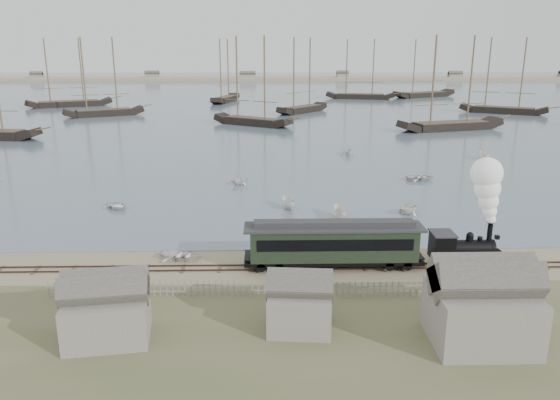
{
  "coord_description": "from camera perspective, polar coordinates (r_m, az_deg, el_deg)",
  "views": [
    {
      "loc": [
        -0.02,
        -43.77,
        17.71
      ],
      "look_at": [
        1.18,
        6.3,
        3.5
      ],
      "focal_mm": 35.0,
      "sensor_mm": 36.0,
      "label": 1
    }
  ],
  "objects": [
    {
      "name": "schooner_9",
      "position": [
        203.66,
        14.99,
        13.17
      ],
      "size": [
        24.88,
        16.34,
        20.0
      ],
      "primitive_type": null,
      "rotation": [
        0.0,
        0.0,
        0.47
      ],
      "color": "black",
      "rests_on": "harbor_water"
    },
    {
      "name": "passenger_coach",
      "position": [
        44.87,
        5.61,
        -4.42
      ],
      "size": [
        14.55,
        2.81,
        3.53
      ],
      "color": "black",
      "rests_on": "ground"
    },
    {
      "name": "rowboat_3",
      "position": [
        76.58,
        14.43,
        2.31
      ],
      "size": [
        3.06,
        4.07,
        0.8
      ],
      "primitive_type": "imported",
      "rotation": [
        0.0,
        0.0,
        1.65
      ],
      "color": "silver",
      "rests_on": "harbor_water"
    },
    {
      "name": "rowboat_7",
      "position": [
        91.96,
        7.15,
        5.15
      ],
      "size": [
        3.45,
        3.13,
        1.57
      ],
      "primitive_type": "imported",
      "rotation": [
        0.0,
        0.0,
        6.07
      ],
      "color": "silver",
      "rests_on": "harbor_water"
    },
    {
      "name": "far_spit",
      "position": [
        294.3,
        -1.4,
        12.38
      ],
      "size": [
        500.0,
        20.0,
        1.8
      ],
      "primitive_type": "cube",
      "color": "tan",
      "rests_on": "ground"
    },
    {
      "name": "shed_left",
      "position": [
        36.88,
        -17.4,
        -13.66
      ],
      "size": [
        5.0,
        4.0,
        4.1
      ],
      "primitive_type": null,
      "color": "gray",
      "rests_on": "ground"
    },
    {
      "name": "rowboat_1",
      "position": [
        71.9,
        -4.25,
        2.16
      ],
      "size": [
        3.45,
        3.53,
        1.41
      ],
      "primitive_type": "imported",
      "rotation": [
        0.0,
        0.0,
        2.21
      ],
      "color": "silver",
      "rests_on": "harbor_water"
    },
    {
      "name": "rail_track",
      "position": [
        45.35,
        -1.25,
        -7.09
      ],
      "size": [
        120.0,
        1.8,
        0.16
      ],
      "color": "#3D2821",
      "rests_on": "ground"
    },
    {
      "name": "rowboat_5",
      "position": [
        93.86,
        20.53,
        4.37
      ],
      "size": [
        3.27,
        1.53,
        1.22
      ],
      "primitive_type": "imported",
      "rotation": [
        0.0,
        0.0,
        3.03
      ],
      "color": "silver",
      "rests_on": "harbor_water"
    },
    {
      "name": "picket_fence_east",
      "position": [
        42.26,
        16.23,
        -9.61
      ],
      "size": [
        15.0,
        0.1,
        1.2
      ],
      "primitive_type": null,
      "color": "gray",
      "rests_on": "ground"
    },
    {
      "name": "schooner_7",
      "position": [
        180.15,
        -5.8,
        13.33
      ],
      "size": [
        9.07,
        19.15,
        20.0
      ],
      "primitive_type": null,
      "rotation": [
        0.0,
        0.0,
        1.3
      ],
      "color": "black",
      "rests_on": "harbor_water"
    },
    {
      "name": "schooner_5",
      "position": [
        160.24,
        22.62,
        11.92
      ],
      "size": [
        21.98,
        15.4,
        20.0
      ],
      "primitive_type": null,
      "rotation": [
        0.0,
        0.0,
        -0.51
      ],
      "color": "black",
      "rests_on": "harbor_water"
    },
    {
      "name": "ground",
      "position": [
        47.21,
        -1.26,
        -6.19
      ],
      "size": [
        600.0,
        600.0,
        0.0
      ],
      "primitive_type": "plane",
      "color": "gray",
      "rests_on": "ground"
    },
    {
      "name": "rowboat_4",
      "position": [
        60.82,
        13.35,
        -0.73
      ],
      "size": [
        3.6,
        3.72,
        1.5
      ],
      "primitive_type": "imported",
      "rotation": [
        0.0,
        0.0,
        5.27
      ],
      "color": "silver",
      "rests_on": "harbor_water"
    },
    {
      "name": "shed_right",
      "position": [
        37.0,
        20.02,
        -13.8
      ],
      "size": [
        6.0,
        5.0,
        5.1
      ],
      "primitive_type": null,
      "color": "gray",
      "rests_on": "ground"
    },
    {
      "name": "rowboat_2",
      "position": [
        61.24,
        0.82,
        -0.33
      ],
      "size": [
        3.29,
        1.9,
        1.19
      ],
      "primitive_type": "imported",
      "rotation": [
        0.0,
        0.0,
        3.39
      ],
      "color": "silver",
      "rests_on": "harbor_water"
    },
    {
      "name": "shed_mid",
      "position": [
        36.43,
        2.03,
        -13.26
      ],
      "size": [
        4.0,
        3.5,
        3.6
      ],
      "primitive_type": null,
      "color": "gray",
      "rests_on": "ground"
    },
    {
      "name": "schooner_8",
      "position": [
        192.09,
        8.48,
        13.39
      ],
      "size": [
        23.88,
        10.43,
        20.0
      ],
      "primitive_type": null,
      "rotation": [
        0.0,
        0.0,
        -0.23
      ],
      "color": "black",
      "rests_on": "harbor_water"
    },
    {
      "name": "schooner_3",
      "position": [
        150.42,
        2.39,
        12.91
      ],
      "size": [
        15.23,
        16.72,
        20.0
      ],
      "primitive_type": null,
      "rotation": [
        0.0,
        0.0,
        0.86
      ],
      "color": "black",
      "rests_on": "harbor_water"
    },
    {
      "name": "schooner_4",
      "position": [
        124.27,
        17.72,
        11.58
      ],
      "size": [
        24.71,
        12.15,
        20.0
      ],
      "primitive_type": null,
      "rotation": [
        0.0,
        0.0,
        0.29
      ],
      "color": "black",
      "rests_on": "harbor_water"
    },
    {
      "name": "locomotive",
      "position": [
        47.29,
        20.42,
        -1.95
      ],
      "size": [
        7.06,
        2.64,
        8.8
      ],
      "color": "black",
      "rests_on": "ground"
    },
    {
      "name": "schooner_2",
      "position": [
        125.8,
        -2.95,
        12.33
      ],
      "size": [
        18.92,
        14.59,
        20.0
      ],
      "primitive_type": null,
      "rotation": [
        0.0,
        0.0,
        -0.58
      ],
      "color": "black",
      "rests_on": "harbor_water"
    },
    {
      "name": "picket_fence_west",
      "position": [
        41.32,
        -10.41,
        -9.82
      ],
      "size": [
        19.0,
        0.1,
        1.2
      ],
      "primitive_type": null,
      "color": "gray",
      "rests_on": "ground"
    },
    {
      "name": "schooner_1",
      "position": [
        149.85,
        -18.19,
        12.15
      ],
      "size": [
        20.0,
        12.98,
        20.0
      ],
      "primitive_type": null,
      "rotation": [
        0.0,
        0.0,
        0.46
      ],
      "color": "black",
      "rests_on": "harbor_water"
    },
    {
      "name": "rowboat_8",
      "position": [
        57.83,
        6.25,
        -1.33
      ],
      "size": [
        3.49,
        1.38,
        1.34
      ],
      "primitive_type": "imported",
      "rotation": [
        0.0,
        0.0,
        3.16
      ],
      "color": "silver",
      "rests_on": "harbor_water"
    },
    {
      "name": "schooner_6",
      "position": [
        177.07,
        -21.45,
        12.3
      ],
      "size": [
        24.71,
        14.9,
        20.0
      ],
      "primitive_type": null,
      "rotation": [
        0.0,
        0.0,
        0.41
      ],
      "color": "black",
      "rests_on": "harbor_water"
    },
    {
      "name": "harbor_water",
      "position": [
        214.5,
        -1.39,
        11.11
      ],
      "size": [
        600.0,
        336.0,
        0.06
      ],
      "primitive_type": "cube",
      "color": "#4B5E6B",
      "rests_on": "ground"
    },
    {
      "name": "beached_dinghy",
      "position": [
        47.78,
        -10.29,
        -5.69
      ],
      "size": [
        3.45,
        4.21,
        0.76
      ],
      "primitive_type": "imported",
      "rotation": [
        0.0,
        0.0,
        1.32
      ],
      "color": "silver",
      "rests_on": "ground"
    },
    {
      "name": "rowboat_0",
      "position": [
        63.88,
        -16.69,
        -0.56
      ],
      "size": [
        4.01,
        4.02,
        0.69
      ],
      "primitive_type": "imported",
      "rotation": [
        0.0,
        0.0,
        0.8
      ],
      "color": "silver",
      "rests_on": "harbor_water"
    }
  ]
}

